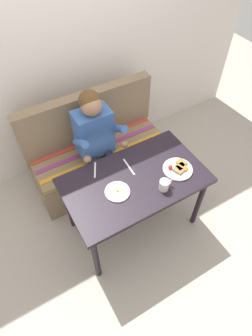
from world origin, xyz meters
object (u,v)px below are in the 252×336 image
(table, at_px, (135,185))
(couch, at_px, (98,154))
(fork, at_px, (95,170))
(person, at_px, (97,138))
(plate_eggs, at_px, (117,192))
(plate_breakfast, at_px, (178,169))
(knife, at_px, (129,167))
(coffee_mug, at_px, (164,185))

(table, xyz_separation_m, couch, (0.00, 0.76, -0.32))
(table, distance_m, fork, 0.36)
(person, relative_size, plate_eggs, 5.94)
(plate_breakfast, bearing_deg, plate_eggs, 174.66)
(couch, height_order, plate_eggs, couch)
(plate_breakfast, relative_size, plate_eggs, 1.25)
(person, bearing_deg, knife, -79.54)
(knife, bearing_deg, coffee_mug, -66.84)
(plate_eggs, xyz_separation_m, knife, (0.22, 0.18, -0.01))
(fork, distance_m, knife, 0.29)
(person, relative_size, plate_breakfast, 4.77)
(couch, distance_m, person, 0.45)
(person, bearing_deg, plate_breakfast, -57.74)
(person, height_order, plate_breakfast, person)
(table, distance_m, person, 0.60)
(plate_breakfast, xyz_separation_m, fork, (-0.62, 0.35, -0.01))
(coffee_mug, bearing_deg, couch, 98.96)
(person, distance_m, knife, 0.46)
(table, height_order, plate_breakfast, plate_breakfast)
(table, bearing_deg, couch, 90.00)
(plate_breakfast, bearing_deg, knife, 145.92)
(table, bearing_deg, knife, 80.69)
(couch, bearing_deg, fork, -115.77)
(fork, xyz_separation_m, knife, (0.27, -0.11, 0.00))
(table, xyz_separation_m, plate_eggs, (-0.19, -0.04, 0.09))
(person, bearing_deg, couch, 71.10)
(table, bearing_deg, coffee_mug, -52.67)
(knife, bearing_deg, couch, 94.50)
(plate_breakfast, relative_size, coffee_mug, 2.15)
(plate_breakfast, height_order, coffee_mug, coffee_mug)
(couch, xyz_separation_m, plate_breakfast, (0.37, -0.86, 0.41))
(person, relative_size, fork, 7.13)
(table, xyz_separation_m, person, (-0.06, 0.59, 0.09))
(person, distance_m, fork, 0.38)
(couch, height_order, person, person)
(coffee_mug, distance_m, knife, 0.37)
(person, distance_m, plate_breakfast, 0.81)
(table, distance_m, plate_breakfast, 0.40)
(coffee_mug, relative_size, knife, 0.59)
(plate_breakfast, height_order, knife, plate_breakfast)
(table, relative_size, coffee_mug, 10.17)
(person, height_order, knife, person)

